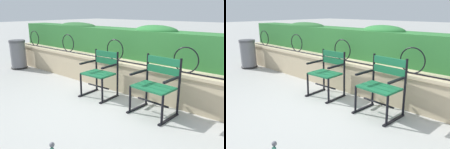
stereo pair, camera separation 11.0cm
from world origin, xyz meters
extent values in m
plane|color=#ADADA8|center=(0.00, 0.00, 0.00)|extent=(60.00, 60.00, 0.00)
cube|color=tan|center=(0.00, 0.87, 0.27)|extent=(8.47, 0.35, 0.55)
cube|color=#CBB58F|center=(0.00, 0.87, 0.57)|extent=(8.47, 0.41, 0.05)
cylinder|color=black|center=(0.00, 0.79, 0.61)|extent=(7.91, 0.02, 0.02)
torus|color=black|center=(-3.43, 0.79, 0.81)|extent=(0.42, 0.02, 0.42)
torus|color=black|center=(-1.98, 0.79, 0.81)|extent=(0.42, 0.02, 0.42)
torus|color=black|center=(-0.53, 0.79, 0.81)|extent=(0.42, 0.02, 0.42)
torus|color=black|center=(0.93, 0.79, 0.81)|extent=(0.42, 0.02, 0.42)
cube|color=#2D7033|center=(0.00, 1.33, 0.89)|extent=(8.30, 0.57, 0.58)
ellipsoid|color=#306933|center=(-2.24, 1.33, 1.18)|extent=(1.18, 0.51, 0.17)
ellipsoid|color=#2B6F33|center=(0.06, 1.33, 1.18)|extent=(0.89, 0.51, 0.21)
cube|color=#19663D|center=(-0.48, 0.13, 0.44)|extent=(0.53, 0.15, 0.03)
cube|color=#19663D|center=(-0.48, 0.27, 0.44)|extent=(0.53, 0.15, 0.03)
cube|color=#19663D|center=(-0.49, 0.40, 0.44)|extent=(0.53, 0.15, 0.03)
cube|color=#19663D|center=(-0.49, 0.51, 0.77)|extent=(0.53, 0.05, 0.11)
cube|color=#19663D|center=(-0.49, 0.51, 0.64)|extent=(0.53, 0.05, 0.11)
cylinder|color=black|center=(-0.23, 0.52, 0.42)|extent=(0.04, 0.04, 0.84)
cylinder|color=black|center=(-0.21, 0.09, 0.22)|extent=(0.04, 0.04, 0.44)
cube|color=black|center=(-0.22, 0.28, 0.01)|extent=(0.06, 0.52, 0.02)
cube|color=black|center=(-0.22, 0.28, 0.62)|extent=(0.05, 0.40, 0.03)
cylinder|color=black|center=(-0.75, 0.50, 0.42)|extent=(0.04, 0.04, 0.84)
cylinder|color=black|center=(-0.74, 0.07, 0.22)|extent=(0.04, 0.04, 0.44)
cube|color=black|center=(-0.74, 0.26, 0.01)|extent=(0.06, 0.52, 0.02)
cube|color=black|center=(-0.74, 0.26, 0.62)|extent=(0.05, 0.40, 0.03)
cylinder|color=black|center=(-0.48, 0.27, 0.20)|extent=(0.50, 0.05, 0.03)
cube|color=#19663D|center=(0.67, 0.13, 0.44)|extent=(0.59, 0.16, 0.03)
cube|color=#19663D|center=(0.68, 0.26, 0.44)|extent=(0.59, 0.16, 0.03)
cube|color=#19663D|center=(0.69, 0.40, 0.44)|extent=(0.59, 0.16, 0.03)
cube|color=#19663D|center=(0.70, 0.50, 0.81)|extent=(0.58, 0.06, 0.11)
cube|color=#19663D|center=(0.70, 0.50, 0.67)|extent=(0.58, 0.06, 0.11)
cylinder|color=black|center=(0.99, 0.49, 0.45)|extent=(0.04, 0.04, 0.89)
cylinder|color=black|center=(0.96, 0.06, 0.22)|extent=(0.04, 0.04, 0.44)
cube|color=black|center=(0.97, 0.25, 0.01)|extent=(0.07, 0.52, 0.02)
cube|color=black|center=(0.97, 0.25, 0.62)|extent=(0.06, 0.40, 0.03)
cylinder|color=black|center=(0.41, 0.52, 0.45)|extent=(0.04, 0.04, 0.89)
cylinder|color=black|center=(0.38, 0.09, 0.22)|extent=(0.04, 0.04, 0.44)
cube|color=black|center=(0.39, 0.28, 0.01)|extent=(0.07, 0.52, 0.02)
cube|color=black|center=(0.39, 0.28, 0.62)|extent=(0.06, 0.40, 0.03)
cylinder|color=black|center=(0.68, 0.26, 0.20)|extent=(0.56, 0.06, 0.03)
sphere|color=slate|center=(0.49, -1.43, 0.20)|extent=(0.06, 0.06, 0.06)
cone|color=black|center=(0.47, -1.41, 0.19)|extent=(0.03, 0.02, 0.01)
cylinder|color=slate|center=(-3.65, 0.38, 0.36)|extent=(0.40, 0.40, 0.72)
cylinder|color=#47474A|center=(-3.65, 0.38, 0.75)|extent=(0.42, 0.42, 0.06)
torus|color=black|center=(-3.65, 0.38, 0.03)|extent=(0.44, 0.44, 0.04)
camera|label=1|loc=(2.37, -2.62, 1.56)|focal=37.00mm
camera|label=2|loc=(2.45, -2.55, 1.56)|focal=37.00mm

